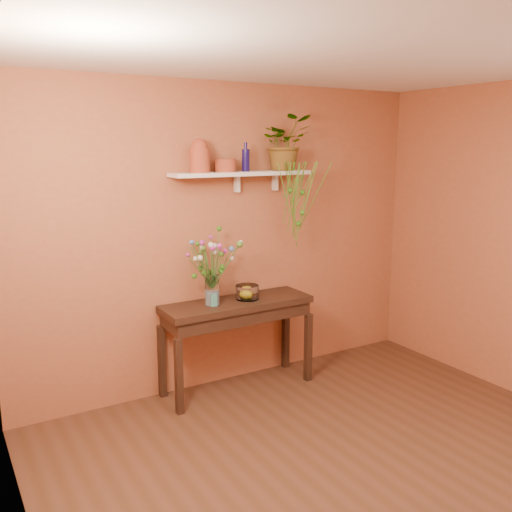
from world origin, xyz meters
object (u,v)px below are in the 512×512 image
object	(u,v)px
blue_bottle	(246,160)
glass_vase	(212,292)
glass_bowl	(247,293)
terracotta_jug	(200,157)
spider_plant	(285,143)
bouquet	(210,253)
sideboard	(237,314)

from	to	relation	value
blue_bottle	glass_vase	size ratio (longest dim) A/B	0.96
glass_bowl	terracotta_jug	bearing A→B (deg)	169.54
spider_plant	terracotta_jug	bearing A→B (deg)	-178.85
blue_bottle	glass_vase	world-z (taller)	blue_bottle
glass_vase	bouquet	size ratio (longest dim) A/B	0.47
blue_bottle	spider_plant	size ratio (longest dim) A/B	0.51
terracotta_jug	glass_vase	xyz separation A→B (m)	(0.06, -0.08, -1.14)
spider_plant	glass_vase	world-z (taller)	spider_plant
bouquet	glass_bowl	bearing A→B (deg)	-3.66
sideboard	glass_bowl	distance (m)	0.21
bouquet	glass_bowl	xyz separation A→B (m)	(0.35, -0.02, -0.39)
glass_vase	terracotta_jug	bearing A→B (deg)	126.86
blue_bottle	glass_bowl	xyz separation A→B (m)	(-0.04, -0.08, -1.16)
glass_vase	blue_bottle	bearing A→B (deg)	12.18
glass_vase	spider_plant	bearing A→B (deg)	6.70
sideboard	glass_bowl	world-z (taller)	glass_bowl
spider_plant	bouquet	xyz separation A→B (m)	(-0.80, -0.07, -0.92)
spider_plant	glass_bowl	distance (m)	1.38
sideboard	bouquet	size ratio (longest dim) A/B	2.42
sideboard	spider_plant	xyz separation A→B (m)	(0.56, 0.10, 1.48)
spider_plant	glass_bowl	xyz separation A→B (m)	(-0.45, -0.09, -1.31)
spider_plant	glass_vase	distance (m)	1.49
spider_plant	glass_bowl	size ratio (longest dim) A/B	2.35
blue_bottle	spider_plant	xyz separation A→B (m)	(0.42, 0.01, 0.14)
blue_bottle	glass_bowl	bearing A→B (deg)	-113.88
sideboard	blue_bottle	xyz separation A→B (m)	(0.14, 0.09, 1.34)
spider_plant	glass_vase	size ratio (longest dim) A/B	1.89
bouquet	glass_vase	bearing A→B (deg)	-84.70
terracotta_jug	spider_plant	size ratio (longest dim) A/B	0.57
sideboard	glass_vase	bearing A→B (deg)	178.41
terracotta_jug	glass_bowl	distance (m)	1.26
spider_plant	bouquet	distance (m)	1.22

